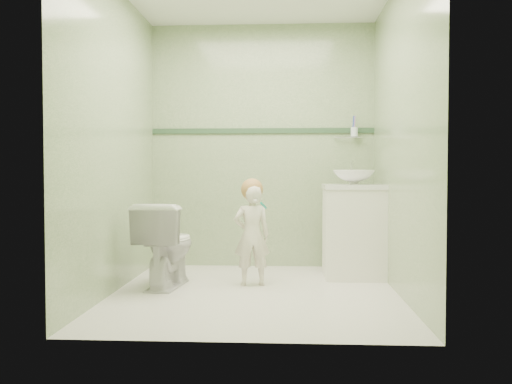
{
  "coord_description": "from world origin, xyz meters",
  "views": [
    {
      "loc": [
        0.25,
        -4.24,
        0.93
      ],
      "look_at": [
        0.0,
        0.15,
        0.78
      ],
      "focal_mm": 38.72,
      "sensor_mm": 36.0,
      "label": 1
    }
  ],
  "objects": [
    {
      "name": "faucet",
      "position": [
        0.84,
        0.89,
        0.97
      ],
      "size": [
        0.03,
        0.13,
        0.18
      ],
      "color": "silver",
      "rests_on": "counter"
    },
    {
      "name": "toilet",
      "position": [
        -0.74,
        0.21,
        0.35
      ],
      "size": [
        0.46,
        0.72,
        0.69
      ],
      "primitive_type": "imported",
      "rotation": [
        0.0,
        0.0,
        3.03
      ],
      "color": "white",
      "rests_on": "ground"
    },
    {
      "name": "cup_holder",
      "position": [
        0.89,
        1.18,
        1.33
      ],
      "size": [
        0.26,
        0.07,
        0.21
      ],
      "color": "silver",
      "rests_on": "room_shell"
    },
    {
      "name": "basin",
      "position": [
        0.84,
        0.7,
        0.89
      ],
      "size": [
        0.37,
        0.37,
        0.13
      ],
      "primitive_type": "imported",
      "color": "white",
      "rests_on": "counter"
    },
    {
      "name": "teal_toothbrush",
      "position": [
        0.05,
        0.19,
        0.67
      ],
      "size": [
        0.11,
        0.14,
        0.08
      ],
      "color": "#0B8B78",
      "rests_on": "toddler"
    },
    {
      "name": "vanity",
      "position": [
        0.84,
        0.7,
        0.4
      ],
      "size": [
        0.52,
        0.5,
        0.8
      ],
      "primitive_type": "cube",
      "color": "white",
      "rests_on": "ground"
    },
    {
      "name": "room_shell",
      "position": [
        0.0,
        0.0,
        1.2
      ],
      "size": [
        2.5,
        2.54,
        2.4
      ],
      "color": "#89A675",
      "rests_on": "ground"
    },
    {
      "name": "hair_cap",
      "position": [
        -0.04,
        0.33,
        0.8
      ],
      "size": [
        0.18,
        0.18,
        0.18
      ],
      "primitive_type": "sphere",
      "color": "#AE7C42",
      "rests_on": "toddler"
    },
    {
      "name": "toddler",
      "position": [
        -0.04,
        0.3,
        0.42
      ],
      "size": [
        0.33,
        0.25,
        0.83
      ],
      "primitive_type": "imported",
      "rotation": [
        0.0,
        0.0,
        3.32
      ],
      "color": "white",
      "rests_on": "ground"
    },
    {
      "name": "counter",
      "position": [
        0.84,
        0.7,
        0.81
      ],
      "size": [
        0.54,
        0.52,
        0.04
      ],
      "primitive_type": "cube",
      "color": "white",
      "rests_on": "vanity"
    },
    {
      "name": "trim_stripe",
      "position": [
        0.0,
        1.24,
        1.35
      ],
      "size": [
        2.2,
        0.02,
        0.05
      ],
      "primitive_type": "cube",
      "color": "#304E33",
      "rests_on": "room_shell"
    },
    {
      "name": "ground",
      "position": [
        0.0,
        0.0,
        0.0
      ],
      "size": [
        2.5,
        2.5,
        0.0
      ],
      "primitive_type": "plane",
      "color": "silver",
      "rests_on": "ground"
    }
  ]
}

